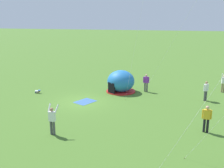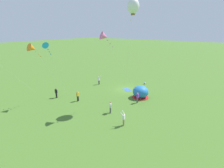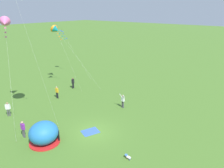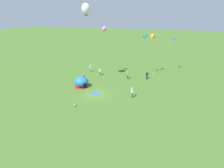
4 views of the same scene
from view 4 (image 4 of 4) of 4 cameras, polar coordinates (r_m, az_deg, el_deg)
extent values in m
plane|color=#477028|center=(31.70, -5.28, -3.35)|extent=(300.00, 300.00, 0.00)
ellipsoid|color=#2672BF|center=(34.97, -9.97, 0.74)|extent=(2.70, 2.60, 2.10)
cylinder|color=red|center=(35.34, -9.86, -0.78)|extent=(2.81, 2.81, 0.10)
cube|color=black|center=(34.14, -8.76, -0.62)|extent=(0.49, 0.76, 1.10)
cube|color=#3359A5|center=(31.98, -5.36, -3.11)|extent=(2.06, 1.84, 0.01)
cylinder|color=white|center=(28.14, -12.09, -6.84)|extent=(0.22, 0.32, 0.22)
sphere|color=brown|center=(28.32, -11.83, -6.55)|extent=(0.19, 0.19, 0.19)
cylinder|color=#3F72CC|center=(28.28, -11.84, -6.39)|extent=(0.24, 0.24, 0.06)
cylinder|color=brown|center=(28.32, -12.13, -6.85)|extent=(0.07, 0.07, 0.17)
cylinder|color=brown|center=(28.22, -11.78, -6.92)|extent=(0.07, 0.07, 0.17)
cylinder|color=navy|center=(28.14, -12.34, -7.11)|extent=(0.09, 0.09, 0.13)
cylinder|color=navy|center=(28.07, -12.06, -7.17)|extent=(0.09, 0.09, 0.13)
cylinder|color=#4C4C51|center=(41.31, -3.89, 3.44)|extent=(0.15, 0.15, 0.88)
cylinder|color=#4C4C51|center=(41.48, -4.03, 3.51)|extent=(0.15, 0.15, 0.88)
cube|color=white|center=(41.17, -3.99, 4.46)|extent=(0.45, 0.42, 0.60)
sphere|color=#9E7051|center=(41.04, -4.01, 5.03)|extent=(0.22, 0.22, 0.22)
cylinder|color=white|center=(40.96, -3.81, 4.37)|extent=(0.09, 0.09, 0.58)
cylinder|color=white|center=(41.38, -4.16, 4.54)|extent=(0.09, 0.09, 0.58)
cylinder|color=#8C7251|center=(44.32, -7.06, 4.61)|extent=(0.15, 0.15, 0.88)
cylinder|color=#8C7251|center=(44.14, -7.11, 4.53)|extent=(0.15, 0.15, 0.88)
cube|color=white|center=(44.02, -7.13, 5.49)|extent=(0.33, 0.43, 0.60)
sphere|color=beige|center=(43.90, -7.15, 6.03)|extent=(0.22, 0.22, 0.22)
cylinder|color=white|center=(44.11, -6.90, 6.16)|extent=(0.38, 0.24, 0.50)
cylinder|color=white|center=(43.61, -7.03, 5.98)|extent=(0.39, 0.13, 0.50)
cylinder|color=black|center=(39.54, 11.16, 2.21)|extent=(0.15, 0.15, 0.88)
cylinder|color=black|center=(39.53, 11.44, 2.19)|extent=(0.15, 0.15, 0.88)
cube|color=black|center=(39.30, 11.38, 3.21)|extent=(0.40, 0.27, 0.60)
sphere|color=brown|center=(39.16, 11.42, 3.81)|extent=(0.22, 0.22, 0.22)
cylinder|color=black|center=(39.31, 11.02, 3.25)|extent=(0.09, 0.09, 0.58)
cylinder|color=black|center=(39.29, 11.74, 3.18)|extent=(0.09, 0.09, 0.58)
cylinder|color=#4C4C51|center=(30.35, 6.56, -3.69)|extent=(0.15, 0.15, 0.88)
cylinder|color=#4C4C51|center=(30.52, 6.68, -3.54)|extent=(0.15, 0.15, 0.88)
cube|color=white|center=(30.12, 6.68, -2.35)|extent=(0.28, 0.40, 0.60)
sphere|color=#9E7051|center=(29.95, 6.72, -1.60)|extent=(0.22, 0.22, 0.22)
cylinder|color=white|center=(29.75, 6.28, -1.68)|extent=(0.38, 0.12, 0.50)
cylinder|color=white|center=(30.21, 6.61, -1.31)|extent=(0.39, 0.19, 0.50)
cylinder|color=#4C4C51|center=(37.48, -9.05, 1.26)|extent=(0.15, 0.15, 0.88)
cylinder|color=#4C4C51|center=(37.32, -9.19, 1.15)|extent=(0.15, 0.15, 0.88)
cube|color=purple|center=(37.15, -9.19, 2.27)|extent=(0.26, 0.39, 0.60)
sphere|color=tan|center=(37.01, -9.23, 2.90)|extent=(0.22, 0.22, 0.22)
cylinder|color=purple|center=(37.36, -9.02, 2.40)|extent=(0.09, 0.09, 0.58)
cylinder|color=purple|center=(36.94, -9.35, 2.15)|extent=(0.09, 0.09, 0.58)
cylinder|color=black|center=(39.03, 5.15, 2.29)|extent=(0.15, 0.15, 0.88)
cylinder|color=black|center=(39.21, 5.22, 2.38)|extent=(0.15, 0.15, 0.88)
cube|color=gold|center=(38.88, 5.22, 3.36)|extent=(0.25, 0.38, 0.60)
sphere|color=tan|center=(38.75, 5.24, 3.96)|extent=(0.22, 0.22, 0.22)
cylinder|color=gold|center=(38.65, 5.13, 3.25)|extent=(0.09, 0.09, 0.58)
cylinder|color=gold|center=(39.11, 5.31, 3.47)|extent=(0.09, 0.09, 0.58)
cylinder|color=silver|center=(37.83, -6.76, 9.12)|extent=(3.40, 5.41, 10.43)
cylinder|color=brown|center=(37.83, -10.50, 0.69)|extent=(0.03, 0.03, 0.06)
cone|color=pink|center=(38.80, -2.93, 17.35)|extent=(1.54, 1.57, 1.31)
cube|color=pink|center=(38.60, -3.45, 16.59)|extent=(0.20, 0.16, 0.12)
cube|color=pink|center=(38.43, -3.90, 15.93)|extent=(0.20, 0.17, 0.12)
cube|color=pink|center=(38.27, -4.34, 15.26)|extent=(0.18, 0.19, 0.12)
cylinder|color=silver|center=(37.30, 12.39, 7.37)|extent=(3.41, 5.31, 8.89)
cylinder|color=brown|center=(35.98, 13.91, -0.72)|extent=(0.03, 0.03, 0.06)
cone|color=teal|center=(39.32, 10.95, 14.81)|extent=(1.47, 1.51, 1.25)
cube|color=teal|center=(38.99, 11.16, 14.04)|extent=(0.21, 0.12, 0.12)
cube|color=teal|center=(38.71, 11.34, 13.37)|extent=(0.21, 0.12, 0.12)
cube|color=teal|center=(38.44, 11.51, 12.69)|extent=(0.20, 0.16, 0.12)
cylinder|color=silver|center=(42.24, 18.98, 7.69)|extent=(0.31, 6.70, 7.93)
cylinder|color=brown|center=(40.13, 18.36, 1.16)|extent=(0.03, 0.03, 0.06)
cube|color=blue|center=(44.85, 19.56, 13.57)|extent=(1.02, 1.02, 0.31)
cylinder|color=#332314|center=(44.85, 19.56, 13.58)|extent=(0.03, 0.27, 0.60)
cube|color=blue|center=(44.48, 19.49, 12.92)|extent=(0.21, 0.10, 0.12)
cube|color=blue|center=(44.16, 19.44, 12.36)|extent=(0.20, 0.08, 0.12)
cube|color=blue|center=(43.86, 19.39, 11.79)|extent=(0.21, 0.12, 0.12)
cylinder|color=silver|center=(34.40, -6.87, 11.19)|extent=(2.26, 1.87, 14.36)
cylinder|color=brown|center=(35.16, -5.37, -0.69)|extent=(0.03, 0.03, 0.06)
ellipsoid|color=white|center=(35.17, -8.50, 23.11)|extent=(1.64, 1.64, 2.01)
cube|color=brown|center=(35.16, -8.41, 21.44)|extent=(0.41, 0.41, 0.30)
cube|color=white|center=(34.87, -8.22, 22.04)|extent=(0.18, 0.19, 0.12)
cube|color=white|center=(34.62, -7.98, 21.12)|extent=(0.16, 0.20, 0.12)
cube|color=white|center=(34.38, -7.73, 20.18)|extent=(0.19, 0.18, 0.12)
cylinder|color=silver|center=(38.86, 11.61, 7.85)|extent=(0.36, 5.51, 8.69)
cylinder|color=brown|center=(37.56, 10.21, 0.55)|extent=(0.03, 0.03, 0.06)
cone|color=orange|center=(40.76, 12.95, 14.61)|extent=(1.28, 1.48, 1.50)
cube|color=orange|center=(40.40, 12.77, 13.86)|extent=(0.21, 0.12, 0.12)
cube|color=orange|center=(40.10, 12.61, 13.22)|extent=(0.21, 0.14, 0.12)
cube|color=orange|center=(39.81, 12.45, 12.57)|extent=(0.21, 0.11, 0.12)
camera|label=1|loc=(36.07, 31.03, 8.20)|focal=42.00mm
camera|label=2|loc=(61.25, -9.67, 19.65)|focal=28.00mm
camera|label=3|loc=(29.16, -46.17, 12.38)|focal=35.00mm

